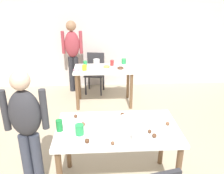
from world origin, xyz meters
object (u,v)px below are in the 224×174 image
person_girl_near (27,125)px  person_adult_far (72,50)px  dining_table_far (104,74)px  chair_far_table (95,70)px  dining_table_near (117,135)px  pitcher_far (97,65)px  mixing_bowl (127,121)px  soda_can (59,125)px

person_girl_near → person_adult_far: bearing=86.6°
dining_table_far → chair_far_table: (-0.18, 0.67, -0.14)m
dining_table_near → pitcher_far: (-0.23, 1.95, 0.22)m
mixing_bowl → soda_can: 0.72m
person_adult_far → pitcher_far: person_adult_far is taller
dining_table_near → person_girl_near: 0.95m
dining_table_near → soda_can: soda_can is taller
person_adult_far → dining_table_near: bearing=-75.4°
person_adult_far → pitcher_far: 1.08m
dining_table_near → dining_table_far: 2.17m
dining_table_near → mixing_bowl: (0.10, 0.08, 0.13)m
chair_far_table → mixing_bowl: 2.81m
person_girl_near → dining_table_far: bearing=69.3°
dining_table_far → person_girl_near: size_ratio=0.81×
pitcher_far → dining_table_near: bearing=-83.3°
chair_far_table → mixing_bowl: bearing=-82.2°
dining_table_far → chair_far_table: 0.71m
person_adult_far → pitcher_far: (0.52, -0.94, -0.08)m
person_adult_far → soda_can: person_adult_far is taller
dining_table_near → dining_table_far: (-0.10, 2.17, -0.02)m
person_adult_far → dining_table_far: bearing=-47.4°
person_girl_near → person_adult_far: 2.93m
dining_table_near → mixing_bowl: bearing=36.0°
dining_table_near → soda_can: 0.62m
person_adult_far → soda_can: bearing=-87.0°
person_girl_near → soda_can: bearing=0.1°
chair_far_table → person_girl_near: size_ratio=0.62×
dining_table_near → person_adult_far: person_adult_far is taller
dining_table_far → person_girl_near: 2.36m
mixing_bowl → dining_table_far: bearing=95.4°
dining_table_near → pitcher_far: size_ratio=5.55×
pitcher_far → dining_table_far: bearing=59.4°
dining_table_near → chair_far_table: chair_far_table is taller
person_girl_near → chair_far_table: bearing=77.2°
dining_table_far → person_girl_near: bearing=-110.7°
pitcher_far → person_adult_far: bearing=119.2°
dining_table_far → pitcher_far: 0.35m
dining_table_near → pitcher_far: pitcher_far is taller
dining_table_far → chair_far_table: bearing=104.9°
person_girl_near → mixing_bowl: size_ratio=6.81×
soda_can → pitcher_far: 2.01m
dining_table_far → person_adult_far: size_ratio=0.73×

